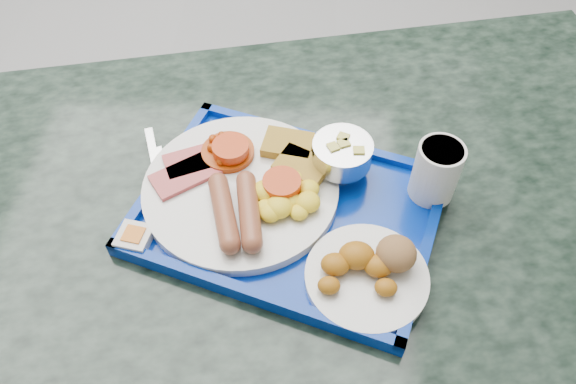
# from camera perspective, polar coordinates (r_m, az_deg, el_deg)

# --- Properties ---
(floor) EXTENTS (6.00, 6.00, 0.00)m
(floor) POSITION_cam_1_polar(r_m,az_deg,el_deg) (2.23, -12.60, 10.76)
(floor) COLOR gray
(floor) RESTS_ON ground
(table) EXTENTS (1.38, 1.07, 0.77)m
(table) POSITION_cam_1_polar(r_m,az_deg,el_deg) (0.96, 1.60, -9.87)
(table) COLOR slate
(table) RESTS_ON floor
(tray) EXTENTS (0.47, 0.41, 0.02)m
(tray) POSITION_cam_1_polar(r_m,az_deg,el_deg) (0.79, 0.00, -2.05)
(tray) COLOR #032696
(tray) RESTS_ON table
(main_plate) EXTENTS (0.28, 0.28, 0.04)m
(main_plate) POSITION_cam_1_polar(r_m,az_deg,el_deg) (0.79, -4.21, 0.59)
(main_plate) COLOR silver
(main_plate) RESTS_ON tray
(bread_plate) EXTENTS (0.16, 0.16, 0.05)m
(bread_plate) POSITION_cam_1_polar(r_m,az_deg,el_deg) (0.72, 8.34, -7.75)
(bread_plate) COLOR silver
(bread_plate) RESTS_ON tray
(fruit_bowl) EXTENTS (0.09, 0.09, 0.06)m
(fruit_bowl) POSITION_cam_1_polar(r_m,az_deg,el_deg) (0.80, 5.52, 3.89)
(fruit_bowl) COLOR #B2B2B4
(fruit_bowl) RESTS_ON tray
(juice_cup) EXTENTS (0.06, 0.06, 0.09)m
(juice_cup) POSITION_cam_1_polar(r_m,az_deg,el_deg) (0.80, 14.86, 2.18)
(juice_cup) COLOR silver
(juice_cup) RESTS_ON tray
(spoon) EXTENTS (0.09, 0.16, 0.01)m
(spoon) POSITION_cam_1_polar(r_m,az_deg,el_deg) (0.87, -9.81, 4.30)
(spoon) COLOR #B2B2B4
(spoon) RESTS_ON tray
(knife) EXTENTS (0.07, 0.17, 0.00)m
(knife) POSITION_cam_1_polar(r_m,az_deg,el_deg) (0.85, -13.20, 2.28)
(knife) COLOR #B2B2B4
(knife) RESTS_ON tray
(jam_packet) EXTENTS (0.05, 0.05, 0.02)m
(jam_packet) POSITION_cam_1_polar(r_m,az_deg,el_deg) (0.78, -15.33, -4.48)
(jam_packet) COLOR silver
(jam_packet) RESTS_ON tray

